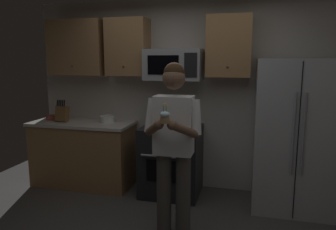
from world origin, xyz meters
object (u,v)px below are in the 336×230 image
(oven_range, at_px, (171,160))
(knife_block, at_px, (62,113))
(person, at_px, (173,141))
(refrigerator, at_px, (293,135))
(bowl_small_colored, at_px, (51,117))
(bowl_large_white, at_px, (107,119))
(microwave, at_px, (174,65))
(cupcake, at_px, (165,117))

(oven_range, bearing_deg, knife_block, -178.93)
(knife_block, relative_size, person, 0.18)
(refrigerator, height_order, bowl_small_colored, refrigerator)
(oven_range, xyz_separation_m, bowl_large_white, (-0.94, 0.07, 0.51))
(microwave, distance_m, person, 1.37)
(refrigerator, bearing_deg, oven_range, 178.50)
(microwave, xyz_separation_m, bowl_large_white, (-0.94, -0.05, -0.75))
(cupcake, bearing_deg, oven_range, 101.23)
(oven_range, distance_m, cupcake, 1.60)
(knife_block, xyz_separation_m, bowl_small_colored, (-0.24, 0.08, -0.08))
(bowl_small_colored, relative_size, cupcake, 0.82)
(microwave, distance_m, cupcake, 1.54)
(microwave, bearing_deg, refrigerator, -6.03)
(knife_block, height_order, bowl_large_white, knife_block)
(knife_block, xyz_separation_m, person, (1.85, -0.98, -0.04))
(microwave, bearing_deg, oven_range, -90.02)
(oven_range, xyz_separation_m, cupcake, (0.27, -1.34, 0.83))
(person, distance_m, cupcake, 0.44)
(microwave, bearing_deg, person, -76.75)
(knife_block, relative_size, bowl_large_white, 1.58)
(oven_range, height_order, cupcake, cupcake)
(refrigerator, bearing_deg, microwave, 173.97)
(oven_range, height_order, microwave, microwave)
(knife_block, distance_m, person, 2.09)
(oven_range, height_order, knife_block, knife_block)
(bowl_large_white, xyz_separation_m, person, (1.21, -1.08, 0.03))
(refrigerator, height_order, knife_block, refrigerator)
(refrigerator, distance_m, knife_block, 3.09)
(bowl_large_white, bearing_deg, microwave, 2.95)
(refrigerator, relative_size, bowl_large_white, 8.90)
(person, height_order, cupcake, person)
(knife_block, height_order, person, person)
(microwave, xyz_separation_m, refrigerator, (1.50, -0.16, -0.82))
(bowl_large_white, bearing_deg, bowl_small_colored, -178.76)
(microwave, height_order, person, microwave)
(bowl_small_colored, xyz_separation_m, person, (2.09, -1.06, 0.04))
(refrigerator, xyz_separation_m, cupcake, (-1.23, -1.30, 0.39))
(microwave, distance_m, knife_block, 1.73)
(refrigerator, distance_m, bowl_small_colored, 3.33)
(oven_range, xyz_separation_m, knife_block, (-1.58, -0.03, 0.57))
(knife_block, bearing_deg, bowl_small_colored, 161.28)
(oven_range, relative_size, cupcake, 5.36)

